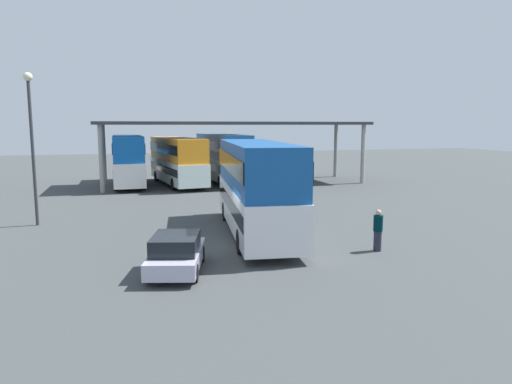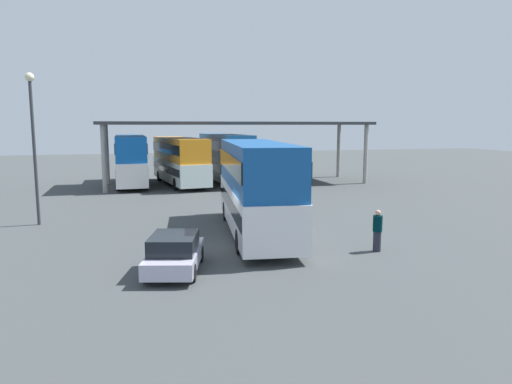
{
  "view_description": "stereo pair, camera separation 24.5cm",
  "coord_description": "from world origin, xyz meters",
  "px_view_note": "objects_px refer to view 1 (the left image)",
  "views": [
    {
      "loc": [
        -5.04,
        -18.19,
        5.11
      ],
      "look_at": [
        1.23,
        2.66,
        2.0
      ],
      "focal_mm": 32.88,
      "sensor_mm": 36.0,
      "label": 1
    },
    {
      "loc": [
        -4.81,
        -18.26,
        5.11
      ],
      "look_at": [
        1.23,
        2.66,
        2.0
      ],
      "focal_mm": 32.88,
      "sensor_mm": 36.0,
      "label": 2
    }
  ],
  "objects_px": {
    "double_decker_near_canopy": "(128,158)",
    "double_decker_mid_row": "(177,159)",
    "lamppost_tall": "(31,130)",
    "double_decker_main": "(256,184)",
    "double_decker_far_right": "(222,156)",
    "pedestrian_waiting": "(378,230)",
    "parked_hatchback": "(176,253)"
  },
  "relations": [
    {
      "from": "double_decker_near_canopy",
      "to": "double_decker_mid_row",
      "type": "xyz_separation_m",
      "value": [
        4.07,
        -0.97,
        -0.1
      ]
    },
    {
      "from": "double_decker_mid_row",
      "to": "lamppost_tall",
      "type": "bearing_deg",
      "value": 141.42
    },
    {
      "from": "double_decker_main",
      "to": "lamppost_tall",
      "type": "relative_size",
      "value": 1.45
    },
    {
      "from": "double_decker_mid_row",
      "to": "double_decker_far_right",
      "type": "xyz_separation_m",
      "value": [
        4.08,
        0.44,
        0.13
      ]
    },
    {
      "from": "double_decker_far_right",
      "to": "pedestrian_waiting",
      "type": "height_order",
      "value": "double_decker_far_right"
    },
    {
      "from": "double_decker_mid_row",
      "to": "pedestrian_waiting",
      "type": "height_order",
      "value": "double_decker_mid_row"
    },
    {
      "from": "double_decker_main",
      "to": "double_decker_near_canopy",
      "type": "distance_m",
      "value": 21.22
    },
    {
      "from": "parked_hatchback",
      "to": "double_decker_far_right",
      "type": "distance_m",
      "value": 25.93
    },
    {
      "from": "double_decker_main",
      "to": "double_decker_far_right",
      "type": "distance_m",
      "value": 20.23
    },
    {
      "from": "double_decker_far_right",
      "to": "double_decker_mid_row",
      "type": "bearing_deg",
      "value": 93.7
    },
    {
      "from": "parked_hatchback",
      "to": "lamppost_tall",
      "type": "distance_m",
      "value": 12.24
    },
    {
      "from": "double_decker_mid_row",
      "to": "pedestrian_waiting",
      "type": "relative_size",
      "value": 6.39
    },
    {
      "from": "double_decker_near_canopy",
      "to": "pedestrian_waiting",
      "type": "xyz_separation_m",
      "value": [
        9.13,
        -24.96,
        -1.47
      ]
    },
    {
      "from": "parked_hatchback",
      "to": "pedestrian_waiting",
      "type": "relative_size",
      "value": 2.36
    },
    {
      "from": "double_decker_main",
      "to": "double_decker_mid_row",
      "type": "distance_m",
      "value": 19.62
    },
    {
      "from": "parked_hatchback",
      "to": "double_decker_near_canopy",
      "type": "distance_m",
      "value": 25.44
    },
    {
      "from": "double_decker_main",
      "to": "parked_hatchback",
      "type": "height_order",
      "value": "double_decker_main"
    },
    {
      "from": "parked_hatchback",
      "to": "double_decker_main",
      "type": "bearing_deg",
      "value": -26.6
    },
    {
      "from": "double_decker_near_canopy",
      "to": "lamppost_tall",
      "type": "xyz_separation_m",
      "value": [
        -5.0,
        -15.5,
        2.53
      ]
    },
    {
      "from": "double_decker_near_canopy",
      "to": "double_decker_far_right",
      "type": "relative_size",
      "value": 0.95
    },
    {
      "from": "double_decker_far_right",
      "to": "double_decker_main",
      "type": "bearing_deg",
      "value": 169.38
    },
    {
      "from": "double_decker_main",
      "to": "double_decker_near_canopy",
      "type": "relative_size",
      "value": 1.05
    },
    {
      "from": "double_decker_main",
      "to": "double_decker_mid_row",
      "type": "relative_size",
      "value": 1.02
    },
    {
      "from": "pedestrian_waiting",
      "to": "double_decker_main",
      "type": "bearing_deg",
      "value": 4.0
    },
    {
      "from": "parked_hatchback",
      "to": "double_decker_near_canopy",
      "type": "relative_size",
      "value": 0.38
    },
    {
      "from": "lamppost_tall",
      "to": "double_decker_near_canopy",
      "type": "bearing_deg",
      "value": 72.13
    },
    {
      "from": "double_decker_near_canopy",
      "to": "lamppost_tall",
      "type": "distance_m",
      "value": 16.48
    },
    {
      "from": "double_decker_mid_row",
      "to": "pedestrian_waiting",
      "type": "xyz_separation_m",
      "value": [
        5.06,
        -23.99,
        -1.37
      ]
    },
    {
      "from": "pedestrian_waiting",
      "to": "parked_hatchback",
      "type": "bearing_deg",
      "value": 55.52
    },
    {
      "from": "double_decker_far_right",
      "to": "parked_hatchback",
      "type": "bearing_deg",
      "value": 161.32
    },
    {
      "from": "parked_hatchback",
      "to": "pedestrian_waiting",
      "type": "xyz_separation_m",
      "value": [
        8.24,
        0.42,
        0.19
      ]
    },
    {
      "from": "pedestrian_waiting",
      "to": "double_decker_near_canopy",
      "type": "bearing_deg",
      "value": -17.28
    }
  ]
}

